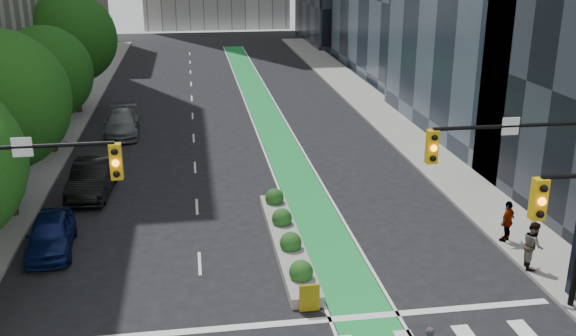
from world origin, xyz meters
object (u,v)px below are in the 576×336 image
object	(u,v)px
median_planter	(287,238)
parked_car_left_mid	(93,178)
pedestrian_near	(533,245)
parked_car_left_far	(122,123)
pedestrian_far	(508,221)
parked_car_left_near	(51,234)

from	to	relation	value
median_planter	parked_car_left_mid	bearing A→B (deg)	139.69
median_planter	pedestrian_near	xyz separation A→B (m)	(9.10, -3.58, 0.73)
parked_car_left_mid	parked_car_left_far	size ratio (longest dim) A/B	0.96
parked_car_left_mid	pedestrian_near	xyz separation A→B (m)	(18.00, -11.14, 0.24)
parked_car_left_mid	pedestrian_far	bearing A→B (deg)	-21.93
parked_car_left_far	pedestrian_far	world-z (taller)	pedestrian_far
parked_car_left_near	pedestrian_far	xyz separation A→B (m)	(19.01, -2.28, 0.30)
median_planter	pedestrian_near	bearing A→B (deg)	-21.50
parked_car_left_far	pedestrian_far	bearing A→B (deg)	-50.19
parked_car_left_mid	pedestrian_near	bearing A→B (deg)	-27.95
parked_car_left_far	parked_car_left_mid	bearing A→B (deg)	-94.52
median_planter	pedestrian_far	distance (m)	9.36
median_planter	parked_car_left_near	world-z (taller)	parked_car_left_near
median_planter	pedestrian_far	xyz separation A→B (m)	(9.26, -1.19, 0.68)
parked_car_left_near	parked_car_left_mid	bearing A→B (deg)	78.29
median_planter	parked_car_left_far	bearing A→B (deg)	114.49
parked_car_left_near	parked_car_left_far	size ratio (longest dim) A/B	0.81
pedestrian_near	pedestrian_far	xyz separation A→B (m)	(0.16, 2.39, -0.05)
parked_car_left_mid	parked_car_left_far	distance (m)	10.98
parked_car_left_near	parked_car_left_mid	distance (m)	6.53
parked_car_left_near	pedestrian_near	bearing A→B (deg)	-18.15
parked_car_left_far	pedestrian_far	size ratio (longest dim) A/B	3.01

